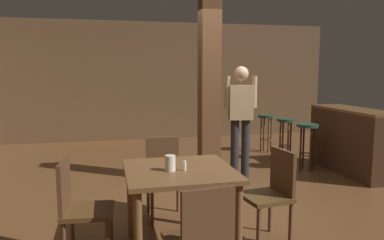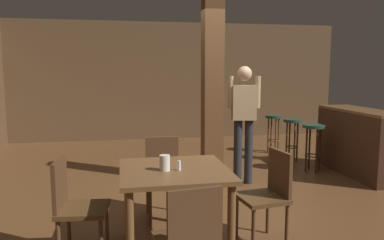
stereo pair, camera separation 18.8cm
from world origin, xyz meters
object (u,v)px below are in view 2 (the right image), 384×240
object	(u,v)px
napkin_cup	(165,163)
bar_counter	(355,141)
standing_person	(244,116)
bar_stool_near	(313,136)
chair_south	(190,238)
chair_east	(269,192)
bar_stool_mid	(292,130)
bar_stool_far	(274,125)
chair_west	(74,203)
chair_north	(163,173)
salt_shaker	(179,166)
dining_table	(174,182)

from	to	relation	value
napkin_cup	bar_counter	distance (m)	3.88
standing_person	bar_stool_near	distance (m)	1.47
standing_person	chair_south	bearing A→B (deg)	-115.44
chair_east	bar_stool_near	distance (m)	2.86
bar_stool_mid	bar_stool_far	xyz separation A→B (m)	(-0.04, 0.76, -0.00)
chair_south	bar_stool_near	distance (m)	4.11
chair_east	chair_west	xyz separation A→B (m)	(-1.80, 0.01, 0.00)
bar_stool_near	bar_stool_mid	bearing A→B (deg)	92.52
chair_west	bar_stool_near	distance (m)	4.19
chair_west	chair_north	bearing A→B (deg)	43.88
salt_shaker	chair_west	bearing A→B (deg)	175.65
bar_stool_near	standing_person	bearing A→B (deg)	-162.69
chair_south	napkin_cup	size ratio (longest dim) A/B	6.38
chair_south	salt_shaker	world-z (taller)	chair_south
chair_west	bar_stool_far	size ratio (longest dim) A/B	1.17
standing_person	bar_counter	size ratio (longest dim) A/B	1.04
napkin_cup	bar_stool_far	world-z (taller)	napkin_cup
bar_stool_mid	salt_shaker	bearing A→B (deg)	-129.87
chair_west	chair_east	bearing A→B (deg)	-0.31
bar_stool_near	bar_stool_mid	distance (m)	0.71
chair_east	dining_table	bearing A→B (deg)	179.76
salt_shaker	bar_stool_mid	world-z (taller)	salt_shaker
bar_stool_near	bar_stool_far	bearing A→B (deg)	92.80
salt_shaker	bar_stool_mid	distance (m)	4.00
chair_south	bar_stool_far	xyz separation A→B (m)	(2.57, 4.61, 0.06)
dining_table	salt_shaker	distance (m)	0.19
chair_south	napkin_cup	xyz separation A→B (m)	(-0.08, 0.81, 0.34)
salt_shaker	bar_counter	size ratio (longest dim) A/B	0.05
chair_west	bar_stool_mid	world-z (taller)	chair_west
dining_table	chair_south	size ratio (longest dim) A/B	1.10
dining_table	salt_shaker	bearing A→B (deg)	-62.61
chair_west	standing_person	bearing A→B (deg)	40.73
chair_north	bar_stool_far	bearing A→B (deg)	48.62
chair_west	standing_person	world-z (taller)	standing_person
dining_table	chair_north	distance (m)	0.86
napkin_cup	bar_stool_near	bearing A→B (deg)	40.65
chair_north	chair_south	distance (m)	1.71
chair_west	bar_counter	bearing A→B (deg)	26.20
bar_stool_mid	standing_person	bearing A→B (deg)	-139.28
chair_north	salt_shaker	size ratio (longest dim) A/B	10.05
dining_table	chair_east	size ratio (longest dim) A/B	1.10
dining_table	bar_stool_near	distance (m)	3.48
napkin_cup	bar_counter	xyz separation A→B (m)	(3.28, 2.05, -0.31)
chair_west	bar_stool_far	bearing A→B (deg)	47.49
chair_west	bar_counter	world-z (taller)	bar_counter
standing_person	bar_stool_mid	size ratio (longest dim) A/B	2.21
bar_counter	bar_stool_near	size ratio (longest dim) A/B	2.12
bar_counter	bar_stool_mid	bearing A→B (deg)	120.88
chair_east	napkin_cup	world-z (taller)	napkin_cup
chair_east	chair_west	size ratio (longest dim) A/B	1.00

